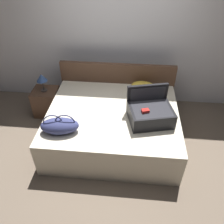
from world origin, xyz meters
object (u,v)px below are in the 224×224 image
Objects in this scene: hard_case_large at (150,112)px; nightstand at (47,102)px; bed at (113,126)px; duffel_bag at (60,126)px; table_lamp at (42,78)px; pillow_near_headboard at (144,87)px.

hard_case_large is 2.01m from nightstand.
duffel_bag is (-0.68, -0.49, 0.39)m from bed.
duffel_bag is 1.23m from table_lamp.
hard_case_large is 0.78m from pillow_near_headboard.
duffel_bag reaches higher than nightstand.
table_lamp is (-0.60, 1.07, 0.08)m from duffel_bag.
pillow_near_headboard is 1.76m from table_lamp.
duffel_bag is (-1.23, -0.37, -0.03)m from hard_case_large.
pillow_near_headboard reaches higher than bed.
hard_case_large is 1.62× the size of pillow_near_headboard.
table_lamp reaches higher than nightstand.
pillow_near_headboard is at bearing 2.36° from nightstand.
hard_case_large is at bearing 16.65° from duffel_bag.
bed is 0.88m from pillow_near_headboard.
bed is 2.85× the size of hard_case_large.
hard_case_large reaches higher than nightstand.
bed is at bearing 153.47° from hard_case_large.
duffel_bag is at bearing -144.04° from bed.
duffel_bag is at bearing -135.15° from pillow_near_headboard.
duffel_bag is 1.27× the size of pillow_near_headboard.
nightstand is (-1.28, 0.58, -0.03)m from bed.
nightstand is at bearing -177.64° from pillow_near_headboard.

